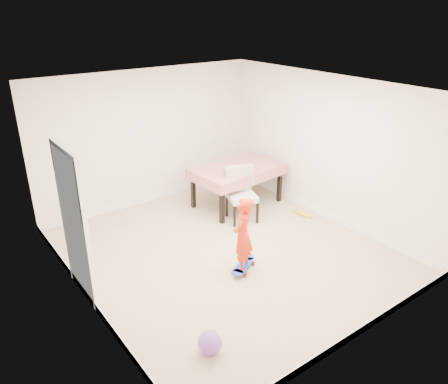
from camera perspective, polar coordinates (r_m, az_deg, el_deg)
ground at (r=7.09m, az=0.31°, el=-7.77°), size 5.00×5.00×0.00m
ceiling at (r=6.16m, az=0.37°, el=13.20°), size 4.50×5.00×0.04m
wall_back at (r=8.52m, az=-9.78°, el=6.94°), size 4.50×0.04×2.60m
wall_front at (r=4.95m, az=17.92°, el=-6.53°), size 4.50×0.04×2.60m
wall_left at (r=5.58m, az=-18.34°, el=-3.04°), size 0.04×5.00×2.60m
wall_right at (r=7.97m, az=13.34°, el=5.49°), size 0.04×5.00×2.60m
door at (r=5.96m, az=-18.90°, el=-4.33°), size 0.11×0.94×2.11m
baseboard_back at (r=8.96m, az=-9.27°, el=-0.67°), size 4.50×0.02×0.12m
baseboard_front at (r=5.65m, az=16.38°, el=-17.55°), size 4.50×0.02×0.12m
baseboard_left at (r=6.21m, az=-16.95°, el=-13.36°), size 0.02×5.00×0.12m
baseboard_right at (r=8.44m, az=12.61°, el=-2.53°), size 0.02×5.00×0.12m
dining_table at (r=8.53m, az=1.72°, el=0.87°), size 1.75×1.17×0.80m
dining_chair at (r=7.87m, az=2.37°, el=-0.42°), size 0.70×0.75×0.98m
skateboard at (r=6.63m, az=2.56°, el=-9.75°), size 0.64×0.49×0.09m
child at (r=6.32m, az=2.46°, el=-5.91°), size 0.51×0.46×1.16m
balloon at (r=5.24m, az=-1.88°, el=-19.07°), size 0.28×0.28×0.28m
foam_toy at (r=8.34m, az=10.17°, el=-2.85°), size 0.12×0.40×0.06m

